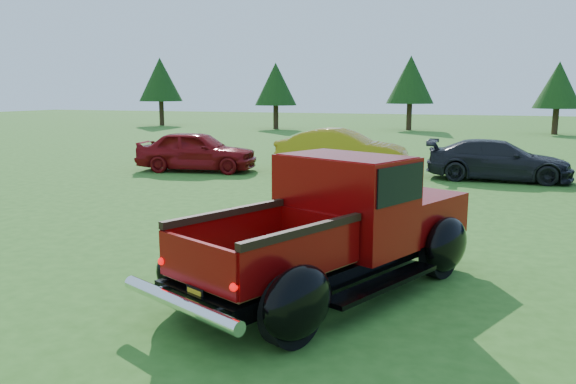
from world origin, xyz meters
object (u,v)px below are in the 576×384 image
object	(u,v)px
show_car_yellow	(342,151)
show_car_grey	(498,160)
tree_mid_right	(558,85)
tree_mid_left	(410,80)
tree_far_west	(160,80)
show_car_red	(197,151)
tree_west	(276,84)
pickup_truck	(345,224)

from	to	relation	value
show_car_yellow	show_car_grey	distance (m)	4.76
tree_mid_right	tree_mid_left	bearing A→B (deg)	173.66
tree_mid_right	show_car_yellow	world-z (taller)	tree_mid_right
tree_far_west	tree_mid_right	bearing A→B (deg)	-0.00
tree_mid_right	show_car_red	xyz separation A→B (m)	(-12.50, -21.99, -2.31)
tree_west	pickup_truck	bearing A→B (deg)	-66.89
tree_mid_right	show_car_grey	distance (m)	21.03
tree_west	show_car_red	xyz separation A→B (m)	(5.50, -20.99, -2.45)
tree_mid_left	show_car_yellow	xyz separation A→B (m)	(0.98, -21.54, -2.69)
tree_mid_left	show_car_red	distance (m)	23.41
tree_far_west	tree_west	bearing A→B (deg)	-5.71
tree_far_west	tree_mid_right	world-z (taller)	tree_far_west
tree_west	tree_mid_right	xyz separation A→B (m)	(18.00, 1.00, -0.14)
pickup_truck	show_car_yellow	xyz separation A→B (m)	(-2.83, 10.48, -0.13)
tree_far_west	pickup_truck	distance (m)	38.60
tree_far_west	show_car_yellow	bearing A→B (deg)	-45.79
tree_far_west	show_car_red	bearing A→B (deg)	-54.82
tree_far_west	show_car_grey	xyz separation A→B (m)	(24.74, -20.64, -2.93)
tree_mid_left	pickup_truck	distance (m)	32.35
tree_mid_left	tree_mid_right	bearing A→B (deg)	-6.34
tree_far_west	tree_mid_left	distance (m)	19.03
show_car_yellow	pickup_truck	bearing A→B (deg)	-167.95
pickup_truck	tree_far_west	bearing A→B (deg)	149.73
pickup_truck	show_car_grey	xyz separation A→B (m)	(1.92, 10.38, -0.24)
pickup_truck	show_car_red	distance (m)	11.63
pickup_truck	show_car_yellow	distance (m)	10.86
tree_west	show_car_grey	bearing A→B (deg)	-53.12
pickup_truck	show_car_yellow	world-z (taller)	pickup_truck
show_car_yellow	show_car_grey	world-z (taller)	show_car_yellow
tree_west	show_car_grey	size ratio (longest dim) A/B	1.13
tree_far_west	tree_west	xyz separation A→B (m)	(10.00, -1.00, -0.41)
tree_mid_left	tree_mid_right	world-z (taller)	tree_mid_left
tree_west	show_car_yellow	distance (m)	22.08
show_car_red	show_car_grey	world-z (taller)	show_car_red
show_car_red	show_car_yellow	bearing A→B (deg)	-81.88
tree_mid_left	show_car_red	bearing A→B (deg)	-98.66
show_car_yellow	tree_west	bearing A→B (deg)	24.00
tree_far_west	show_car_red	xyz separation A→B (m)	(15.50, -21.99, -2.86)
tree_mid_right	pickup_truck	size ratio (longest dim) A/B	0.89
tree_mid_right	show_car_grey	world-z (taller)	tree_mid_right
tree_west	tree_mid_right	size ratio (longest dim) A/B	1.05
show_car_grey	tree_west	bearing A→B (deg)	35.91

